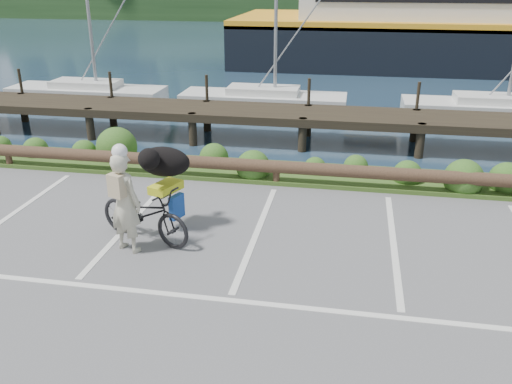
% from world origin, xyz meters
% --- Properties ---
extents(ground, '(72.00, 72.00, 0.00)m').
position_xyz_m(ground, '(0.00, 0.00, 0.00)').
color(ground, '#555558').
extents(harbor_backdrop, '(170.00, 160.00, 30.00)m').
position_xyz_m(harbor_backdrop, '(0.39, 78.47, -0.00)').
color(harbor_backdrop, '#1B2F43').
rests_on(harbor_backdrop, ground).
extents(vegetation_strip, '(34.00, 1.60, 0.10)m').
position_xyz_m(vegetation_strip, '(0.00, 5.30, 0.05)').
color(vegetation_strip, '#3D5B21').
rests_on(vegetation_strip, ground).
extents(log_rail, '(32.00, 0.30, 0.60)m').
position_xyz_m(log_rail, '(0.00, 4.60, 0.00)').
color(log_rail, '#443021').
rests_on(log_rail, ground).
extents(bicycle, '(2.16, 1.37, 1.07)m').
position_xyz_m(bicycle, '(-2.02, 1.34, 0.54)').
color(bicycle, black).
rests_on(bicycle, ground).
extents(cyclist, '(0.79, 0.65, 1.86)m').
position_xyz_m(cyclist, '(-2.18, 0.90, 0.93)').
color(cyclist, '#BAB69D').
rests_on(cyclist, ground).
extents(dog, '(0.81, 1.12, 0.58)m').
position_xyz_m(dog, '(-1.79, 1.96, 1.36)').
color(dog, black).
rests_on(dog, bicycle).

